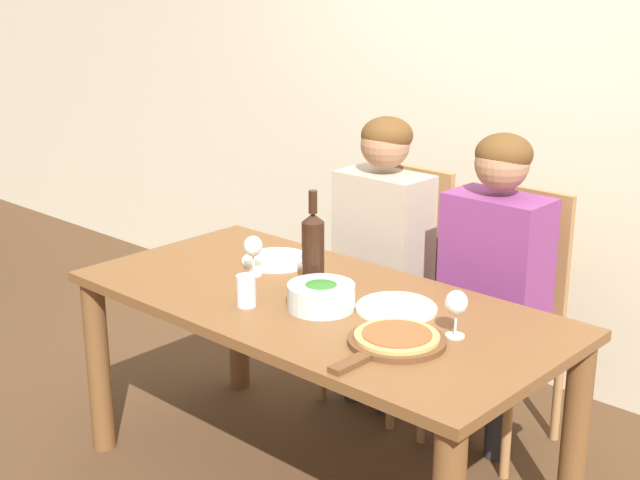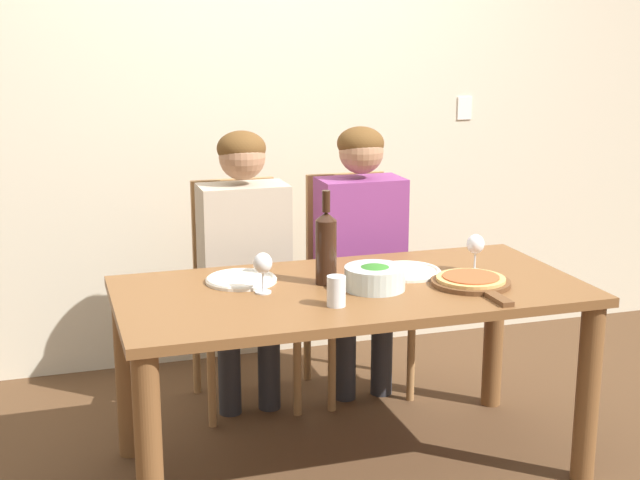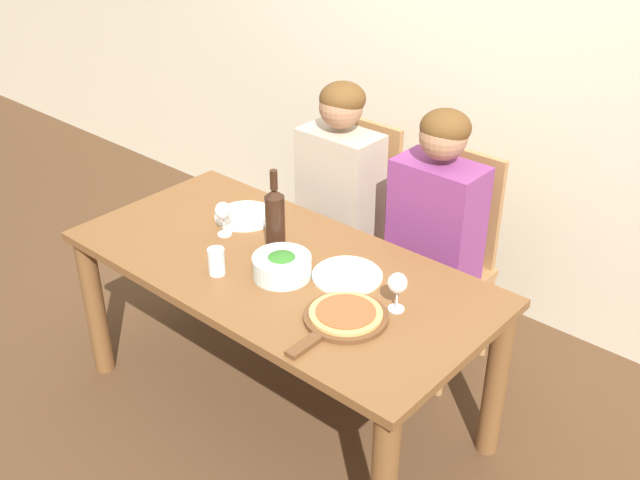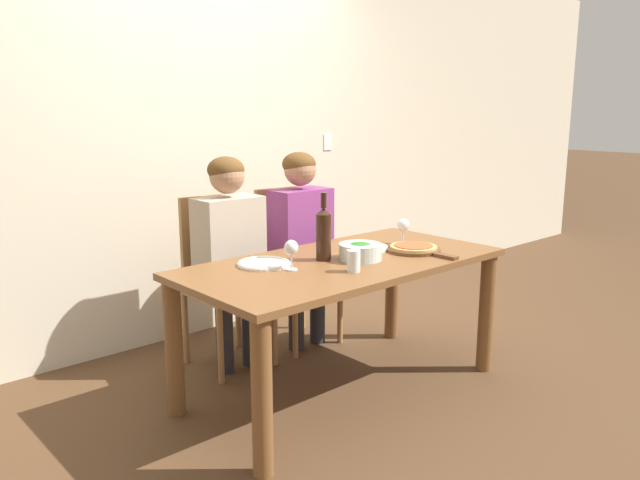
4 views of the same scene
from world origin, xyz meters
The scene contains 15 objects.
ground_plane centered at (0.00, 0.00, 0.00)m, with size 40.00×40.00×0.00m, color #4C331E.
back_wall centered at (0.00, 1.34, 1.35)m, with size 10.00×0.06×2.70m.
dining_table centered at (0.00, 0.00, 0.61)m, with size 1.74×0.85×0.73m.
chair_left centered at (-0.25, 0.78, 0.54)m, with size 0.42×0.42×1.01m.
chair_right centered at (0.29, 0.78, 0.54)m, with size 0.42×0.42×1.01m.
person_woman centered at (-0.25, 0.67, 0.76)m, with size 0.47×0.51×1.25m.
person_man centered at (0.29, 0.67, 0.76)m, with size 0.47×0.51×1.25m.
wine_bottle centered at (-0.08, 0.07, 0.88)m, with size 0.08×0.08×0.36m.
broccoli_bowl centered at (0.07, -0.06, 0.78)m, with size 0.23×0.23×0.09m.
dinner_plate_left centered at (-0.38, 0.19, 0.74)m, with size 0.27×0.27×0.02m.
dinner_plate_right centered at (0.27, 0.10, 0.74)m, with size 0.27×0.27×0.02m.
pizza_on_board centered at (0.43, -0.12, 0.75)m, with size 0.30×0.44×0.04m.
wine_glass_left centered at (-0.33, 0.02, 0.84)m, with size 0.07×0.07×0.15m.
wine_glass_right centered at (0.53, 0.05, 0.84)m, with size 0.07×0.07×0.15m.
water_tumbler centered at (-0.13, -0.21, 0.79)m, with size 0.07×0.07×0.11m.
Camera 2 is at (-1.07, -3.00, 1.68)m, focal length 50.00 mm.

